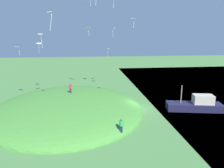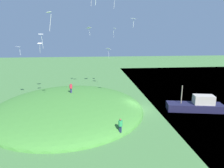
{
  "view_description": "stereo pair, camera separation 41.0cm",
  "coord_description": "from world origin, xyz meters",
  "px_view_note": "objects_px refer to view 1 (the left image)",
  "views": [
    {
      "loc": [
        7.42,
        29.37,
        11.15
      ],
      "look_at": [
        4.05,
        0.26,
        4.16
      ],
      "focal_mm": 33.01,
      "sensor_mm": 36.0,
      "label": 1
    },
    {
      "loc": [
        7.01,
        29.41,
        11.15
      ],
      "look_at": [
        4.05,
        0.26,
        4.16
      ],
      "focal_mm": 33.01,
      "sensor_mm": 36.0,
      "label": 2
    }
  ],
  "objects_px": {
    "boat_on_lake": "(196,105)",
    "kite_2": "(39,44)",
    "kite_1": "(17,47)",
    "kite_8": "(114,29)",
    "kite_0": "(114,0)",
    "person_with_child": "(71,87)",
    "person_on_hilltop": "(121,124)",
    "kite_7": "(50,14)",
    "kite_9": "(40,36)",
    "kite_4": "(134,19)",
    "kite_6": "(88,28)",
    "kite_3": "(108,49)"
  },
  "relations": [
    {
      "from": "boat_on_lake",
      "to": "person_with_child",
      "type": "xyz_separation_m",
      "value": [
        19.01,
        -4.51,
        2.21
      ]
    },
    {
      "from": "boat_on_lake",
      "to": "kite_3",
      "type": "distance_m",
      "value": 19.96
    },
    {
      "from": "kite_0",
      "to": "kite_3",
      "type": "bearing_deg",
      "value": -83.39
    },
    {
      "from": "kite_7",
      "to": "kite_9",
      "type": "relative_size",
      "value": 0.95
    },
    {
      "from": "kite_0",
      "to": "kite_6",
      "type": "xyz_separation_m",
      "value": [
        4.46,
        -4.31,
        -4.52
      ]
    },
    {
      "from": "person_with_child",
      "to": "kite_0",
      "type": "bearing_deg",
      "value": -7.18
    },
    {
      "from": "kite_1",
      "to": "kite_9",
      "type": "bearing_deg",
      "value": 165.08
    },
    {
      "from": "kite_3",
      "to": "kite_6",
      "type": "height_order",
      "value": "kite_6"
    },
    {
      "from": "person_with_child",
      "to": "kite_2",
      "type": "relative_size",
      "value": 0.85
    },
    {
      "from": "kite_0",
      "to": "kite_9",
      "type": "relative_size",
      "value": 0.71
    },
    {
      "from": "person_with_child",
      "to": "person_on_hilltop",
      "type": "distance_m",
      "value": 13.22
    },
    {
      "from": "kite_0",
      "to": "kite_8",
      "type": "relative_size",
      "value": 0.86
    },
    {
      "from": "person_with_child",
      "to": "kite_6",
      "type": "distance_m",
      "value": 12.87
    },
    {
      "from": "boat_on_lake",
      "to": "kite_1",
      "type": "bearing_deg",
      "value": 178.0
    },
    {
      "from": "kite_2",
      "to": "kite_6",
      "type": "relative_size",
      "value": 1.21
    },
    {
      "from": "kite_7",
      "to": "kite_8",
      "type": "distance_m",
      "value": 18.92
    },
    {
      "from": "kite_4",
      "to": "kite_6",
      "type": "height_order",
      "value": "kite_4"
    },
    {
      "from": "kite_8",
      "to": "kite_9",
      "type": "distance_m",
      "value": 14.46
    },
    {
      "from": "person_on_hilltop",
      "to": "kite_9",
      "type": "distance_m",
      "value": 18.77
    },
    {
      "from": "kite_1",
      "to": "kite_7",
      "type": "relative_size",
      "value": 0.66
    },
    {
      "from": "kite_3",
      "to": "kite_2",
      "type": "bearing_deg",
      "value": 14.07
    },
    {
      "from": "kite_2",
      "to": "kite_7",
      "type": "height_order",
      "value": "kite_7"
    },
    {
      "from": "person_on_hilltop",
      "to": "kite_9",
      "type": "xyz_separation_m",
      "value": [
        10.63,
        -12.18,
        9.55
      ]
    },
    {
      "from": "kite_7",
      "to": "kite_8",
      "type": "height_order",
      "value": "kite_7"
    },
    {
      "from": "boat_on_lake",
      "to": "kite_2",
      "type": "xyz_separation_m",
      "value": [
        24.79,
        -10.79,
        8.74
      ]
    },
    {
      "from": "kite_9",
      "to": "kite_2",
      "type": "bearing_deg",
      "value": -74.24
    },
    {
      "from": "person_with_child",
      "to": "kite_9",
      "type": "height_order",
      "value": "kite_9"
    },
    {
      "from": "kite_1",
      "to": "kite_4",
      "type": "height_order",
      "value": "kite_4"
    },
    {
      "from": "person_with_child",
      "to": "kite_1",
      "type": "distance_m",
      "value": 10.41
    },
    {
      "from": "kite_6",
      "to": "kite_8",
      "type": "height_order",
      "value": "kite_6"
    },
    {
      "from": "person_on_hilltop",
      "to": "kite_7",
      "type": "distance_m",
      "value": 14.46
    },
    {
      "from": "person_with_child",
      "to": "kite_7",
      "type": "distance_m",
      "value": 13.23
    },
    {
      "from": "boat_on_lake",
      "to": "person_on_hilltop",
      "type": "distance_m",
      "value": 14.4
    },
    {
      "from": "kite_3",
      "to": "person_on_hilltop",
      "type": "bearing_deg",
      "value": 88.74
    },
    {
      "from": "kite_2",
      "to": "kite_6",
      "type": "height_order",
      "value": "kite_6"
    },
    {
      "from": "kite_3",
      "to": "kite_9",
      "type": "xyz_separation_m",
      "value": [
        11.09,
        8.74,
        2.73
      ]
    },
    {
      "from": "kite_6",
      "to": "person_on_hilltop",
      "type": "bearing_deg",
      "value": 99.66
    },
    {
      "from": "kite_4",
      "to": "kite_8",
      "type": "xyz_separation_m",
      "value": [
        0.73,
        -14.56,
        -0.81
      ]
    },
    {
      "from": "person_with_child",
      "to": "kite_9",
      "type": "bearing_deg",
      "value": 135.25
    },
    {
      "from": "kite_4",
      "to": "kite_7",
      "type": "relative_size",
      "value": 0.54
    },
    {
      "from": "boat_on_lake",
      "to": "kite_9",
      "type": "bearing_deg",
      "value": 178.32
    },
    {
      "from": "kite_4",
      "to": "kite_7",
      "type": "xyz_separation_m",
      "value": [
        9.86,
        1.96,
        0.32
      ]
    },
    {
      "from": "kite_2",
      "to": "kite_8",
      "type": "xyz_separation_m",
      "value": [
        -13.78,
        -2.09,
        2.69
      ]
    },
    {
      "from": "kite_6",
      "to": "kite_9",
      "type": "xyz_separation_m",
      "value": [
        7.27,
        7.57,
        -1.35
      ]
    },
    {
      "from": "kite_1",
      "to": "kite_8",
      "type": "distance_m",
      "value": 17.69
    },
    {
      "from": "person_on_hilltop",
      "to": "kite_2",
      "type": "xyz_separation_m",
      "value": [
        12.2,
        -17.74,
        8.06
      ]
    },
    {
      "from": "person_on_hilltop",
      "to": "kite_3",
      "type": "distance_m",
      "value": 22.0
    },
    {
      "from": "kite_9",
      "to": "kite_3",
      "type": "bearing_deg",
      "value": -141.77
    },
    {
      "from": "person_on_hilltop",
      "to": "kite_8",
      "type": "height_order",
      "value": "kite_8"
    },
    {
      "from": "kite_1",
      "to": "kite_6",
      "type": "bearing_deg",
      "value": -149.79
    }
  ]
}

